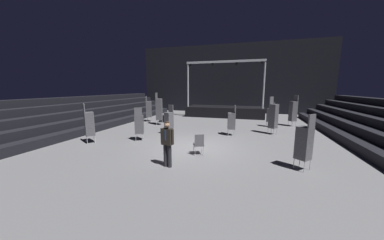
# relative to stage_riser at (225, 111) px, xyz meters

# --- Properties ---
(ground_plane) EXTENTS (22.00, 30.00, 0.10)m
(ground_plane) POSITION_rel_stage_riser_xyz_m (0.00, -11.14, -0.66)
(ground_plane) COLOR slate
(arena_end_wall) EXTENTS (22.00, 0.30, 8.00)m
(arena_end_wall) POSITION_rel_stage_riser_xyz_m (0.00, 3.86, 3.39)
(arena_end_wall) COLOR black
(arena_end_wall) RESTS_ON ground_plane
(bleacher_bank_left) EXTENTS (3.75, 24.00, 2.25)m
(bleacher_bank_left) POSITION_rel_stage_riser_xyz_m (-9.12, -10.14, 0.52)
(bleacher_bank_left) COLOR black
(bleacher_bank_left) RESTS_ON ground_plane
(stage_riser) EXTENTS (7.73, 2.78, 5.47)m
(stage_riser) POSITION_rel_stage_riser_xyz_m (0.00, 0.00, 0.00)
(stage_riser) COLOR black
(stage_riser) RESTS_ON ground_plane
(man_with_tie) EXTENTS (0.57, 0.29, 1.75)m
(man_with_tie) POSITION_rel_stage_riser_xyz_m (-0.35, -13.81, 0.39)
(man_with_tie) COLOR black
(man_with_tie) RESTS_ON ground_plane
(chair_stack_front_left) EXTENTS (0.58, 0.58, 1.88)m
(chair_stack_front_left) POSITION_rel_stage_riser_xyz_m (-3.39, -10.78, 0.34)
(chair_stack_front_left) COLOR #B2B5BA
(chair_stack_front_left) RESTS_ON ground_plane
(chair_stack_front_right) EXTENTS (0.59, 0.59, 1.88)m
(chair_stack_front_right) POSITION_rel_stage_riser_xyz_m (4.02, -4.51, 0.34)
(chair_stack_front_right) COLOR #B2B5BA
(chair_stack_front_right) RESTS_ON ground_plane
(chair_stack_mid_left) EXTENTS (0.62, 0.62, 2.14)m
(chair_stack_mid_left) POSITION_rel_stage_riser_xyz_m (-5.66, -11.99, 0.46)
(chair_stack_mid_left) COLOR #B2B5BA
(chair_stack_mid_left) RESTS_ON ground_plane
(chair_stack_mid_right) EXTENTS (0.59, 0.59, 2.39)m
(chair_stack_mid_right) POSITION_rel_stage_riser_xyz_m (5.70, -3.70, 0.59)
(chair_stack_mid_right) COLOR #B2B5BA
(chair_stack_mid_right) RESTS_ON ground_plane
(chair_stack_mid_centre) EXTENTS (0.52, 0.52, 1.88)m
(chair_stack_mid_centre) POSITION_rel_stage_riser_xyz_m (1.46, -8.09, 0.34)
(chair_stack_mid_centre) COLOR #B2B5BA
(chair_stack_mid_centre) RESTS_ON ground_plane
(chair_stack_rear_left) EXTENTS (0.57, 0.57, 2.22)m
(chair_stack_rear_left) POSITION_rel_stage_riser_xyz_m (-6.01, -4.93, 0.50)
(chair_stack_rear_left) COLOR #B2B5BA
(chair_stack_rear_left) RESTS_ON ground_plane
(chair_stack_rear_right) EXTENTS (0.61, 0.61, 2.39)m
(chair_stack_rear_right) POSITION_rel_stage_riser_xyz_m (3.95, -7.01, 0.59)
(chair_stack_rear_right) COLOR #B2B5BA
(chair_stack_rear_right) RESTS_ON ground_plane
(chair_stack_rear_centre) EXTENTS (0.62, 0.62, 2.05)m
(chair_stack_rear_centre) POSITION_rel_stage_riser_xyz_m (4.43, -12.66, 0.42)
(chair_stack_rear_centre) COLOR #B2B5BA
(chair_stack_rear_centre) RESTS_ON ground_plane
(chair_stack_aisle_left) EXTENTS (0.58, 0.58, 1.88)m
(chair_stack_aisle_left) POSITION_rel_stage_riser_xyz_m (-2.36, -8.97, 0.34)
(chair_stack_aisle_left) COLOR #B2B5BA
(chair_stack_aisle_left) RESTS_ON ground_plane
(chair_stack_aisle_right) EXTENTS (0.50, 0.50, 2.56)m
(chair_stack_aisle_right) POSITION_rel_stage_riser_xyz_m (-4.44, -6.12, 0.67)
(chair_stack_aisle_right) COLOR #B2B5BA
(chair_stack_aisle_right) RESTS_ON ground_plane
(equipment_road_case) EXTENTS (0.92, 0.63, 0.56)m
(equipment_road_case) POSITION_rel_stage_riser_xyz_m (-4.50, -4.80, -0.33)
(equipment_road_case) COLOR black
(equipment_road_case) RESTS_ON ground_plane
(loose_chair_near_man) EXTENTS (0.58, 0.58, 0.95)m
(loose_chair_near_man) POSITION_rel_stage_riser_xyz_m (0.43, -12.15, -0.07)
(loose_chair_near_man) COLOR #B2B5BA
(loose_chair_near_man) RESTS_ON ground_plane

